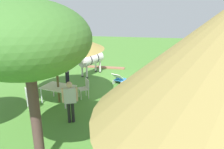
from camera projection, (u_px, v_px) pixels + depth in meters
The scene contains 13 objects.
ground_plane at pixel (137, 90), 11.01m from camera, with size 36.00×36.00×0.00m, color #498031.
shade_umbrella at pixel (54, 39), 8.83m from camera, with size 4.10×4.10×3.26m.
patio_dining_table at pixel (58, 88), 9.51m from camera, with size 1.55×1.24×0.74m.
patio_chair_near_lawn at pixel (85, 87), 10.02m from camera, with size 0.59×0.60×0.90m.
patio_chair_near_hut at pixel (30, 97), 8.98m from camera, with size 0.60×0.61×0.90m.
guest_beside_umbrella at pixel (67, 68), 11.22m from camera, with size 0.27×0.61×1.72m.
guest_behind_table at pixel (70, 98), 7.79m from camera, with size 0.54×0.34×1.59m.
standing_watcher at pixel (180, 58), 13.22m from camera, with size 0.50×0.45×1.71m.
striped_lounge_chair at pixel (119, 79), 11.82m from camera, with size 0.82×0.94×0.66m.
zebra_nearest_camera at pixel (91, 60), 13.09m from camera, with size 1.31×2.19×1.50m.
zebra_by_umbrella at pixel (217, 85), 9.13m from camera, with size 2.20×1.13×1.46m.
acacia_tree_far_lawn at pixel (26, 40), 4.80m from camera, with size 2.93×2.93×4.33m.
brick_patio_kerb at pixel (104, 67), 14.79m from camera, with size 2.80×0.36×0.08m, color #986349.
Camera 1 is at (-0.37, 10.28, 4.21)m, focal length 34.85 mm.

